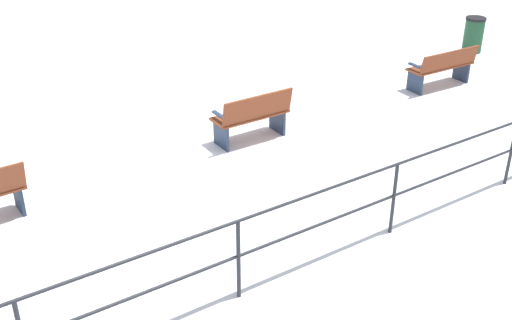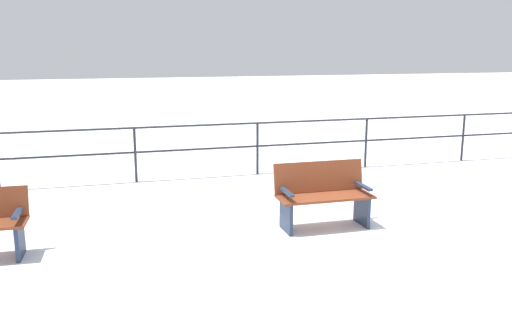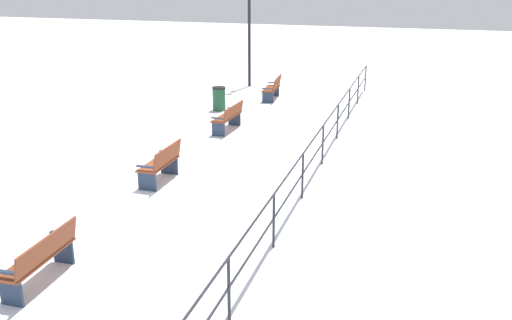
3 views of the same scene
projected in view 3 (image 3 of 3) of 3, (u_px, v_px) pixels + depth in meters
ground_plane at (164, 182)px, 13.71m from camera, size 80.00×80.00×0.00m
bench_nearest at (273, 88)px, 22.24m from camera, size 0.68×1.48×0.93m
bench_second at (229, 117)px, 17.92m from camera, size 0.58×1.59×0.86m
bench_third at (161, 164)px, 13.57m from camera, size 0.58×1.39×0.94m
bench_fourth at (41, 257)px, 9.17m from camera, size 0.53×1.60×0.89m
lamppost_near at (249, 9)px, 23.83m from camera, size 0.31×0.99×4.66m
waterfront_railing at (303, 167)px, 12.53m from camera, size 0.05×24.78×1.09m
trash_bin at (219, 99)px, 20.54m from camera, size 0.49×0.49×0.86m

